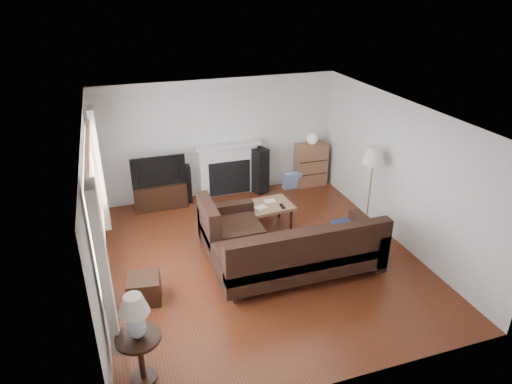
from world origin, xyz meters
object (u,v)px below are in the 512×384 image
object	(u,v)px
sectional_sofa	(299,249)
coffee_table	(259,217)
bookshelf	(311,164)
tv_stand	(160,195)
floor_lamp	(370,189)
side_table	(141,358)

from	to	relation	value
sectional_sofa	coffee_table	bearing A→B (deg)	94.90
bookshelf	tv_stand	bearing A→B (deg)	-179.23
coffee_table	bookshelf	bearing A→B (deg)	37.84
coffee_table	floor_lamp	bearing A→B (deg)	-21.71
sectional_sofa	side_table	distance (m)	2.92
tv_stand	sectional_sofa	size ratio (longest dim) A/B	0.37
tv_stand	floor_lamp	world-z (taller)	floor_lamp
floor_lamp	side_table	bearing A→B (deg)	-151.76
tv_stand	bookshelf	bearing A→B (deg)	0.77
bookshelf	coffee_table	world-z (taller)	bookshelf
tv_stand	bookshelf	world-z (taller)	bookshelf
tv_stand	floor_lamp	xyz separation A→B (m)	(3.55, -2.13, 0.54)
sectional_sofa	coffee_table	xyz separation A→B (m)	(-0.13, 1.56, -0.22)
floor_lamp	bookshelf	bearing A→B (deg)	94.40
bookshelf	sectional_sofa	size ratio (longest dim) A/B	0.34
side_table	tv_stand	bearing A→B (deg)	79.84
bookshelf	coffee_table	xyz separation A→B (m)	(-1.75, -1.56, -0.25)
tv_stand	coffee_table	distance (m)	2.23
bookshelf	side_table	bearing A→B (deg)	-132.82
tv_stand	coffee_table	bearing A→B (deg)	-42.91
tv_stand	side_table	xyz separation A→B (m)	(-0.80, -4.47, 0.06)
bookshelf	floor_lamp	world-z (taller)	floor_lamp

